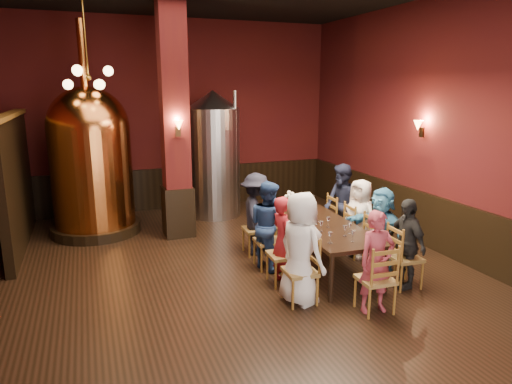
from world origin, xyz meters
name	(u,v)px	position (x,y,z in m)	size (l,w,h in m)	color
room	(234,138)	(0.00, 0.00, 2.25)	(10.00, 10.02, 4.50)	black
wainscot_right	(448,228)	(3.96, 0.00, 0.50)	(0.08, 9.90, 1.00)	black
wainscot_back	(173,188)	(0.00, 4.96, 0.50)	(7.90, 0.08, 1.00)	black
column	(175,123)	(-0.30, 2.80, 2.25)	(0.58, 0.58, 4.50)	#48120F
partition	(16,184)	(-3.20, 3.20, 1.20)	(0.22, 3.50, 2.40)	black
pendant_cluster	(88,78)	(-1.80, 2.90, 3.10)	(0.90, 0.90, 1.70)	#A57226
sconce_wall	(422,128)	(3.90, 0.80, 2.20)	(0.20, 0.20, 0.36)	black
sconce_column	(178,127)	(-0.30, 2.50, 2.20)	(0.20, 0.20, 0.36)	black
dining_table	(324,229)	(1.60, 0.22, 0.69)	(1.11, 2.44, 0.75)	black
chair_0	(300,271)	(0.71, -0.74, 0.46)	(0.46, 0.46, 0.92)	olive
person_0	(301,249)	(0.71, -0.74, 0.79)	(0.77, 0.50, 1.58)	white
chair_1	(283,254)	(0.74, -0.07, 0.46)	(0.46, 0.46, 0.92)	olive
person_1	(283,240)	(0.74, -0.07, 0.68)	(0.50, 0.33, 1.37)	maroon
chair_2	(268,241)	(0.77, 0.59, 0.46)	(0.46, 0.46, 0.92)	olive
person_2	(268,225)	(0.77, 0.59, 0.73)	(0.71, 0.35, 1.47)	navy
chair_3	(256,229)	(0.80, 1.26, 0.46)	(0.46, 0.46, 0.92)	olive
person_3	(256,214)	(0.80, 1.26, 0.74)	(0.95, 0.55, 1.47)	black
chair_4	(405,257)	(2.40, -0.82, 0.46)	(0.46, 0.46, 0.92)	olive
person_4	(406,243)	(2.40, -0.82, 0.68)	(0.80, 0.33, 1.36)	black
chair_5	(380,243)	(2.43, -0.15, 0.46)	(0.46, 0.46, 0.92)	olive
person_5	(381,229)	(2.43, -0.15, 0.69)	(1.29, 0.41, 1.39)	teal
chair_6	(359,231)	(2.46, 0.51, 0.46)	(0.46, 0.46, 0.92)	olive
person_6	(360,218)	(2.46, 0.51, 0.69)	(0.68, 0.44, 1.39)	white
chair_7	(341,221)	(2.49, 1.18, 0.46)	(0.46, 0.46, 0.92)	olive
person_7	(342,205)	(2.49, 1.18, 0.77)	(0.75, 0.37, 1.54)	#1B2037
chair_8	(376,279)	(1.53, -1.33, 0.46)	(0.46, 0.46, 0.92)	olive
person_8	(377,262)	(1.53, -1.33, 0.70)	(0.51, 0.33, 1.39)	#983241
copper_kettle	(91,159)	(-1.86, 3.56, 1.53)	(1.84, 1.84, 4.18)	black
steel_vessel	(214,154)	(0.78, 3.97, 1.43)	(1.54, 1.54, 2.86)	#B2B2B7
rose_vase	(291,198)	(1.47, 1.23, 0.99)	(0.21, 0.21, 0.36)	white
wine_glass_0	(372,235)	(1.87, -0.72, 0.83)	(0.07, 0.07, 0.17)	white
wine_glass_1	(350,229)	(1.73, -0.32, 0.83)	(0.07, 0.07, 0.17)	white
wine_glass_2	(330,238)	(1.24, -0.59, 0.83)	(0.07, 0.07, 0.17)	white
wine_glass_3	(345,231)	(1.61, -0.40, 0.83)	(0.07, 0.07, 0.17)	white
wine_glass_4	(295,211)	(1.37, 0.85, 0.83)	(0.07, 0.07, 0.17)	white
wine_glass_5	(297,215)	(1.30, 0.62, 0.83)	(0.07, 0.07, 0.17)	white
wine_glass_6	(321,227)	(1.37, -0.08, 0.83)	(0.07, 0.07, 0.17)	white
wine_glass_7	(328,222)	(1.59, 0.08, 0.83)	(0.07, 0.07, 0.17)	white
wine_glass_8	(353,236)	(1.58, -0.65, 0.83)	(0.07, 0.07, 0.17)	white
wine_glass_9	(316,226)	(1.31, -0.04, 0.83)	(0.07, 0.07, 0.17)	white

